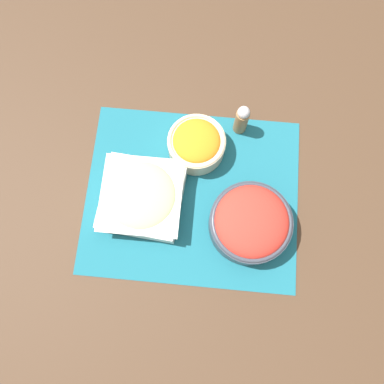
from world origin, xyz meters
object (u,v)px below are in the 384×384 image
object	(u,v)px
cucumber_bowl	(142,197)
tomato_bowl	(251,223)
carrot_bowl	(198,144)
pepper_shaker	(242,119)

from	to	relation	value
cucumber_bowl	tomato_bowl	xyz separation A→B (m)	(0.26, -0.04, 0.01)
tomato_bowl	carrot_bowl	distance (m)	0.23
cucumber_bowl	pepper_shaker	world-z (taller)	pepper_shaker
cucumber_bowl	tomato_bowl	distance (m)	0.26
cucumber_bowl	pepper_shaker	distance (m)	0.31
cucumber_bowl	tomato_bowl	bearing A→B (deg)	-8.80
cucumber_bowl	pepper_shaker	xyz separation A→B (m)	(0.22, 0.22, 0.02)
tomato_bowl	pepper_shaker	bearing A→B (deg)	98.05
cucumber_bowl	pepper_shaker	bearing A→B (deg)	43.95
tomato_bowl	carrot_bowl	bearing A→B (deg)	126.37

